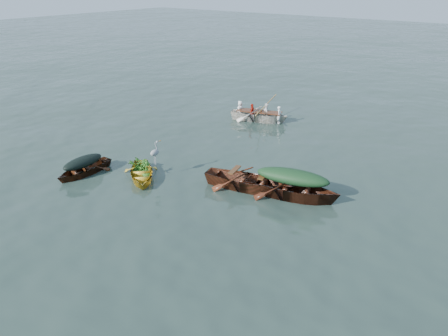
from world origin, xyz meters
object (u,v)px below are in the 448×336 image
Objects in this scene: dark_covered_boat at (84,174)px; heron at (155,156)px; open_wooden_boat at (249,189)px; rowed_boat at (259,121)px; green_tarp_boat at (291,198)px; yellow_dinghy at (142,179)px.

heron is at bearing 30.02° from dark_covered_boat.
rowed_boat is at bearing 17.65° from open_wooden_boat.
green_tarp_boat is 1.08× the size of rowed_boat.
yellow_dinghy is 0.70× the size of rowed_boat.
green_tarp_boat is (5.26, 2.06, 0.00)m from yellow_dinghy.
yellow_dinghy is at bearing 101.86° from open_wooden_boat.
heron reaches higher than rowed_boat.
yellow_dinghy is at bearing 165.00° from rowed_boat.
rowed_boat is at bearing 78.03° from dark_covered_boat.
green_tarp_boat is at bearing -156.89° from rowed_boat.
heron is (-3.40, -1.25, 0.85)m from open_wooden_boat.
green_tarp_boat is at bearing -27.20° from yellow_dinghy.
dark_covered_boat is 9.87m from rowed_boat.
open_wooden_boat reaches higher than yellow_dinghy.
heron reaches higher than open_wooden_boat.
dark_covered_boat is 7.98m from green_tarp_boat.
rowed_boat is at bearing 45.96° from heron.
yellow_dinghy is 0.65× the size of green_tarp_boat.
yellow_dinghy is 1.02m from heron.
open_wooden_boat is 1.08× the size of rowed_boat.
rowed_boat reaches higher than yellow_dinghy.
rowed_boat is at bearing 26.85° from green_tarp_boat.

